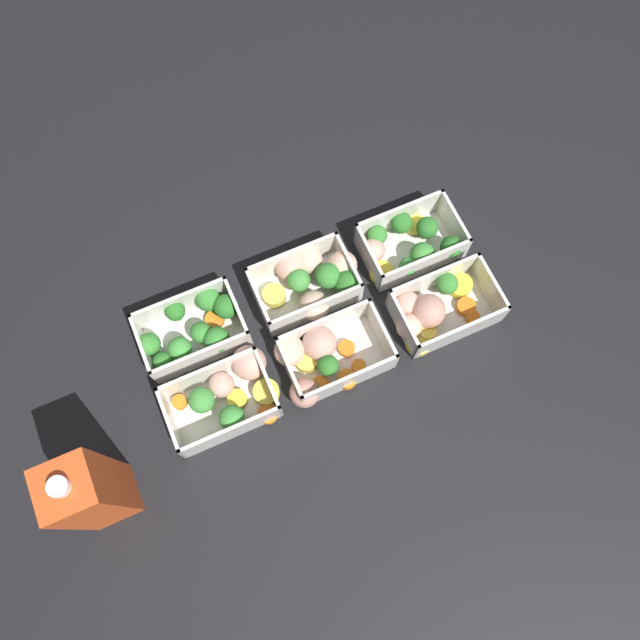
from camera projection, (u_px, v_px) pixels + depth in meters
ground_plane at (320, 324)px, 0.94m from camera, size 4.00×4.00×0.00m
container_near_left at (409, 244)px, 0.96m from camera, size 0.16×0.10×0.06m
container_near_center at (313, 279)px, 0.94m from camera, size 0.16×0.13×0.06m
container_near_right at (195, 329)px, 0.91m from camera, size 0.16×0.10×0.06m
container_far_left at (434, 309)px, 0.93m from camera, size 0.16×0.11×0.06m
container_far_center at (320, 359)px, 0.90m from camera, size 0.17×0.12×0.06m
container_far_right at (230, 392)px, 0.88m from camera, size 0.17×0.13×0.06m
juice_carton at (91, 493)px, 0.77m from camera, size 0.07×0.07×0.20m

